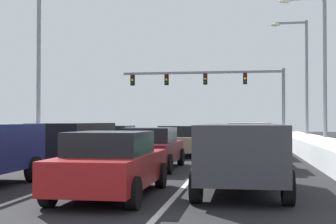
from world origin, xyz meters
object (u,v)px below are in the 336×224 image
(sedan_gray_left_lane_third, at_px, (116,140))
(street_lamp_right_far, at_px, (302,71))
(sedan_green_right_lane_second, at_px, (253,147))
(suv_silver_right_lane_third, at_px, (249,135))
(sedan_red_center_lane_nearest, at_px, (111,164))
(sedan_tan_center_lane_third, at_px, (178,141))
(traffic_light_gantry, at_px, (221,85))
(sedan_maroon_center_lane_second, at_px, (151,148))
(street_lamp_left_mid, at_px, (45,56))
(street_lamp_right_mid, at_px, (319,59))
(suv_black_left_lane_second, at_px, (75,140))
(suv_charcoal_right_lane_nearest, at_px, (242,151))

(sedan_gray_left_lane_third, distance_m, street_lamp_right_far, 16.42)
(sedan_green_right_lane_second, distance_m, suv_silver_right_lane_third, 6.30)
(sedan_red_center_lane_nearest, distance_m, sedan_tan_center_lane_third, 12.83)
(sedan_tan_center_lane_third, relative_size, traffic_light_gantry, 0.32)
(sedan_maroon_center_lane_second, bearing_deg, street_lamp_left_mid, 135.05)
(sedan_red_center_lane_nearest, distance_m, sedan_maroon_center_lane_second, 6.32)
(sedan_gray_left_lane_third, height_order, street_lamp_right_far, street_lamp_right_far)
(sedan_red_center_lane_nearest, height_order, sedan_tan_center_lane_third, same)
(sedan_green_right_lane_second, distance_m, street_lamp_right_far, 18.32)
(sedan_red_center_lane_nearest, bearing_deg, traffic_light_gantry, 87.96)
(sedan_green_right_lane_second, relative_size, street_lamp_right_mid, 0.50)
(sedan_maroon_center_lane_second, bearing_deg, sedan_gray_left_lane_third, 115.15)
(suv_black_left_lane_second, distance_m, street_lamp_right_far, 21.07)
(sedan_gray_left_lane_third, distance_m, traffic_light_gantry, 18.03)
(sedan_tan_center_lane_third, distance_m, street_lamp_right_mid, 9.94)
(sedan_red_center_lane_nearest, height_order, street_lamp_right_mid, street_lamp_right_mid)
(street_lamp_right_far, bearing_deg, suv_silver_right_lane_third, -109.64)
(street_lamp_right_mid, bearing_deg, sedan_maroon_center_lane_second, -124.37)
(sedan_tan_center_lane_third, xyz_separation_m, street_lamp_right_far, (7.45, 11.89, 4.60))
(sedan_maroon_center_lane_second, xyz_separation_m, traffic_light_gantry, (1.38, 23.85, 4.12))
(suv_charcoal_right_lane_nearest, bearing_deg, traffic_light_gantry, 93.78)
(street_lamp_right_far, bearing_deg, sedan_green_right_lane_second, -102.49)
(suv_charcoal_right_lane_nearest, distance_m, suv_silver_right_lane_third, 12.58)
(suv_silver_right_lane_third, distance_m, street_lamp_left_mid, 11.81)
(suv_charcoal_right_lane_nearest, height_order, street_lamp_left_mid, street_lamp_left_mid)
(sedan_green_right_lane_second, xyz_separation_m, sedan_maroon_center_lane_second, (-3.70, -1.11, 0.00))
(sedan_maroon_center_lane_second, bearing_deg, street_lamp_right_far, 67.73)
(sedan_green_right_lane_second, height_order, suv_silver_right_lane_third, suv_silver_right_lane_third)
(sedan_gray_left_lane_third, distance_m, street_lamp_right_mid, 12.52)
(suv_silver_right_lane_third, bearing_deg, sedan_gray_left_lane_third, -176.10)
(suv_black_left_lane_second, bearing_deg, suv_charcoal_right_lane_nearest, -42.62)
(traffic_light_gantry, height_order, street_lamp_right_far, street_lamp_right_far)
(traffic_light_gantry, distance_m, street_lamp_right_mid, 14.17)
(suv_silver_right_lane_third, distance_m, street_lamp_right_far, 12.48)
(suv_silver_right_lane_third, distance_m, sedan_red_center_lane_nearest, 14.10)
(sedan_maroon_center_lane_second, relative_size, street_lamp_left_mid, 0.50)
(suv_silver_right_lane_third, height_order, sedan_maroon_center_lane_second, suv_silver_right_lane_third)
(street_lamp_right_mid, bearing_deg, sedan_tan_center_lane_third, -148.48)
(traffic_light_gantry, bearing_deg, sedan_green_right_lane_second, -84.17)
(sedan_gray_left_lane_third, bearing_deg, street_lamp_right_mid, 21.17)
(traffic_light_gantry, xyz_separation_m, street_lamp_right_mid, (6.24, -12.71, 0.43))
(suv_black_left_lane_second, xyz_separation_m, street_lamp_left_mid, (-4.16, 6.55, 4.28))
(sedan_green_right_lane_second, xyz_separation_m, street_lamp_left_mid, (-11.11, 6.28, 4.54))
(sedan_green_right_lane_second, bearing_deg, sedan_tan_center_lane_third, 123.75)
(suv_black_left_lane_second, distance_m, street_lamp_left_mid, 8.87)
(sedan_tan_center_lane_third, bearing_deg, traffic_light_gantry, 85.72)
(sedan_green_right_lane_second, relative_size, suv_black_left_lane_second, 0.92)
(sedan_gray_left_lane_third, bearing_deg, sedan_maroon_center_lane_second, -64.85)
(sedan_red_center_lane_nearest, xyz_separation_m, sedan_gray_left_lane_third, (-3.56, 13.24, 0.00))
(suv_silver_right_lane_third, distance_m, sedan_tan_center_lane_third, 3.64)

